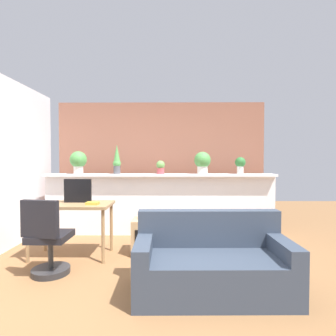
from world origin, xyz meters
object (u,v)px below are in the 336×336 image
at_px(potted_plant_1, 117,160).
at_px(potted_plant_4, 240,164).
at_px(side_cube_shelf, 146,236).
at_px(tv_monitor, 78,191).
at_px(potted_plant_3, 202,162).
at_px(vase_on_shelf, 143,214).
at_px(office_chair, 48,243).
at_px(potted_plant_2, 161,167).
at_px(desk, 72,209).
at_px(potted_plant_0, 78,161).
at_px(couch, 212,265).
at_px(book_on_desk, 92,203).

bearing_deg(potted_plant_1, potted_plant_4, 0.01).
bearing_deg(side_cube_shelf, tv_monitor, -176.65).
relative_size(potted_plant_3, vase_on_shelf, 2.84).
bearing_deg(office_chair, potted_plant_2, 53.80).
relative_size(desk, office_chair, 1.21).
bearing_deg(potted_plant_1, vase_on_shelf, -59.45).
relative_size(potted_plant_0, side_cube_shelf, 0.81).
xyz_separation_m(potted_plant_4, vase_on_shelf, (-1.65, -0.95, -0.71)).
distance_m(potted_plant_3, potted_plant_4, 0.68).
height_order(tv_monitor, office_chair, tv_monitor).
height_order(potted_plant_1, office_chair, potted_plant_1).
bearing_deg(couch, potted_plant_0, 134.81).
distance_m(potted_plant_2, potted_plant_4, 1.43).
xyz_separation_m(side_cube_shelf, book_on_desk, (-0.71, -0.24, 0.52)).
height_order(potted_plant_1, tv_monitor, potted_plant_1).
relative_size(book_on_desk, couch, 0.11).
relative_size(office_chair, couch, 0.58).
bearing_deg(potted_plant_3, book_on_desk, -143.20).
bearing_deg(couch, potted_plant_2, 106.25).
xyz_separation_m(potted_plant_0, book_on_desk, (0.59, -1.19, -0.57)).
height_order(potted_plant_1, potted_plant_2, potted_plant_1).
height_order(potted_plant_4, book_on_desk, potted_plant_4).
relative_size(desk, side_cube_shelf, 2.20).
bearing_deg(potted_plant_0, potted_plant_3, 0.95).
bearing_deg(potted_plant_1, desk, -110.39).
height_order(potted_plant_0, couch, potted_plant_0).
relative_size(side_cube_shelf, vase_on_shelf, 3.58).
distance_m(potted_plant_4, side_cube_shelf, 2.14).
xyz_separation_m(potted_plant_2, desk, (-1.20, -1.08, -0.56)).
relative_size(desk, vase_on_shelf, 7.87).
relative_size(potted_plant_3, office_chair, 0.44).
distance_m(potted_plant_0, desk, 1.31).
distance_m(office_chair, side_cube_shelf, 1.34).
xyz_separation_m(potted_plant_3, book_on_desk, (-1.63, -1.22, -0.56)).
height_order(potted_plant_2, book_on_desk, potted_plant_2).
bearing_deg(potted_plant_3, potted_plant_0, -179.05).
distance_m(potted_plant_2, side_cube_shelf, 1.37).
distance_m(desk, book_on_desk, 0.35).
bearing_deg(side_cube_shelf, potted_plant_1, 122.10).
distance_m(potted_plant_1, office_chair, 2.06).
distance_m(potted_plant_3, desk, 2.35).
bearing_deg(office_chair, potted_plant_1, 75.04).
distance_m(side_cube_shelf, couch, 1.39).
height_order(potted_plant_3, side_cube_shelf, potted_plant_3).
bearing_deg(desk, couch, -29.14).
relative_size(potted_plant_4, office_chair, 0.33).
relative_size(vase_on_shelf, couch, 0.09).
xyz_separation_m(office_chair, book_on_desk, (0.38, 0.54, 0.38)).
bearing_deg(book_on_desk, couch, -31.42).
xyz_separation_m(potted_plant_0, potted_plant_3, (2.22, 0.04, -0.01)).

